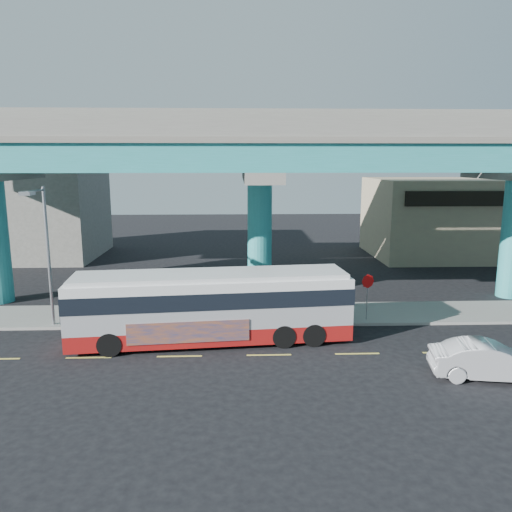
{
  "coord_description": "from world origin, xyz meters",
  "views": [
    {
      "loc": [
        -1.39,
        -21.39,
        8.56
      ],
      "look_at": [
        -0.42,
        4.0,
        3.71
      ],
      "focal_mm": 35.0,
      "sensor_mm": 36.0,
      "label": 1
    }
  ],
  "objects_px": {
    "sedan": "(489,361)",
    "stop_sign": "(368,287)",
    "transit_bus": "(212,304)",
    "street_lamp": "(43,237)",
    "parked_car": "(100,304)"
  },
  "relations": [
    {
      "from": "street_lamp",
      "to": "parked_car",
      "type": "bearing_deg",
      "value": 47.33
    },
    {
      "from": "stop_sign",
      "to": "parked_car",
      "type": "bearing_deg",
      "value": 177.52
    },
    {
      "from": "stop_sign",
      "to": "sedan",
      "type": "bearing_deg",
      "value": -63.83
    },
    {
      "from": "sedan",
      "to": "stop_sign",
      "type": "height_order",
      "value": "stop_sign"
    },
    {
      "from": "street_lamp",
      "to": "stop_sign",
      "type": "relative_size",
      "value": 2.89
    },
    {
      "from": "sedan",
      "to": "street_lamp",
      "type": "bearing_deg",
      "value": 81.38
    },
    {
      "from": "transit_bus",
      "to": "stop_sign",
      "type": "xyz_separation_m",
      "value": [
        8.18,
        2.65,
        0.08
      ]
    },
    {
      "from": "transit_bus",
      "to": "stop_sign",
      "type": "height_order",
      "value": "transit_bus"
    },
    {
      "from": "transit_bus",
      "to": "parked_car",
      "type": "height_order",
      "value": "transit_bus"
    },
    {
      "from": "parked_car",
      "to": "stop_sign",
      "type": "xyz_separation_m",
      "value": [
        14.58,
        -1.46,
        1.19
      ]
    },
    {
      "from": "sedan",
      "to": "parked_car",
      "type": "height_order",
      "value": "sedan"
    },
    {
      "from": "sedan",
      "to": "street_lamp",
      "type": "height_order",
      "value": "street_lamp"
    },
    {
      "from": "street_lamp",
      "to": "stop_sign",
      "type": "bearing_deg",
      "value": 2.5
    },
    {
      "from": "transit_bus",
      "to": "stop_sign",
      "type": "bearing_deg",
      "value": 12.46
    },
    {
      "from": "transit_bus",
      "to": "parked_car",
      "type": "distance_m",
      "value": 7.68
    }
  ]
}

